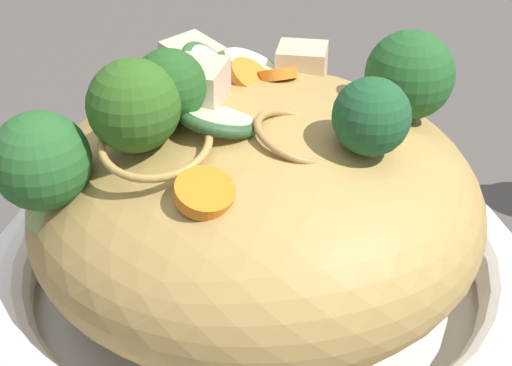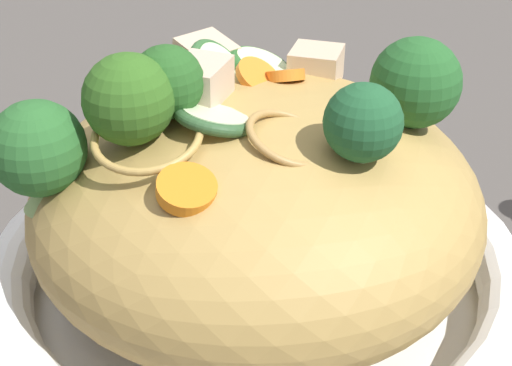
# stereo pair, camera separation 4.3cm
# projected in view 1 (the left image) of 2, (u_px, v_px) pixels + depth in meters

# --- Properties ---
(ground_plane) EXTENTS (3.00, 3.00, 0.00)m
(ground_plane) POSITION_uv_depth(u_px,v_px,m) (256.00, 311.00, 0.47)
(ground_plane) COLOR #4C4641
(serving_bowl) EXTENTS (0.32, 0.32, 0.05)m
(serving_bowl) POSITION_uv_depth(u_px,v_px,m) (256.00, 278.00, 0.46)
(serving_bowl) COLOR white
(serving_bowl) RESTS_ON ground_plane
(noodle_heap) EXTENTS (0.25, 0.25, 0.13)m
(noodle_heap) POSITION_uv_depth(u_px,v_px,m) (256.00, 201.00, 0.43)
(noodle_heap) COLOR #AC8947
(noodle_heap) RESTS_ON serving_bowl
(broccoli_florets) EXTENTS (0.17, 0.23, 0.08)m
(broccoli_florets) POSITION_uv_depth(u_px,v_px,m) (220.00, 113.00, 0.38)
(broccoli_florets) COLOR #9DBE71
(broccoli_florets) RESTS_ON serving_bowl
(carrot_coins) EXTENTS (0.11, 0.14, 0.03)m
(carrot_coins) POSITION_uv_depth(u_px,v_px,m) (264.00, 123.00, 0.39)
(carrot_coins) COLOR orange
(carrot_coins) RESTS_ON serving_bowl
(zucchini_slices) EXTENTS (0.09, 0.13, 0.04)m
(zucchini_slices) POSITION_uv_depth(u_px,v_px,m) (224.00, 84.00, 0.43)
(zucchini_slices) COLOR beige
(zucchini_slices) RESTS_ON serving_bowl
(chicken_chunks) EXTENTS (0.09, 0.13, 0.04)m
(chicken_chunks) POSITION_uv_depth(u_px,v_px,m) (227.00, 74.00, 0.44)
(chicken_chunks) COLOR #CFAF95
(chicken_chunks) RESTS_ON serving_bowl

